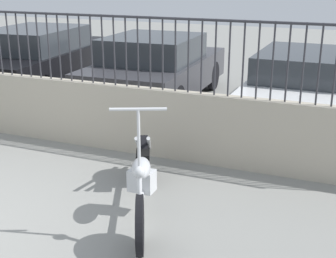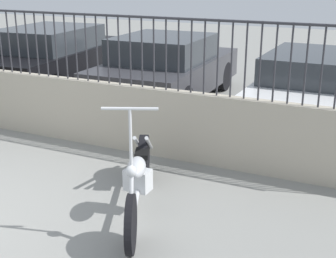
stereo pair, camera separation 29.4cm
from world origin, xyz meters
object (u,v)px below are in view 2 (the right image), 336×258
(car_black, at_px, (55,57))
(car_dark_grey, at_px, (166,68))
(car_white, at_px, (318,87))
(motorcycle_silver, at_px, (139,175))

(car_black, relative_size, car_dark_grey, 1.18)
(car_dark_grey, bearing_deg, car_white, -95.99)
(motorcycle_silver, height_order, car_dark_grey, motorcycle_silver)
(car_dark_grey, distance_m, car_white, 3.05)
(car_dark_grey, bearing_deg, car_black, 88.88)
(car_black, distance_m, car_dark_grey, 2.82)
(motorcycle_silver, xyz_separation_m, car_white, (1.31, 4.09, 0.26))
(car_black, distance_m, car_white, 5.87)
(motorcycle_silver, relative_size, car_white, 0.51)
(motorcycle_silver, relative_size, car_dark_grey, 0.54)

